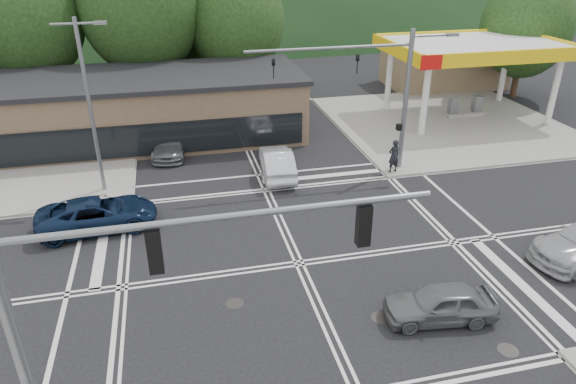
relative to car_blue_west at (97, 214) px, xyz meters
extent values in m
plane|color=black|center=(8.42, -5.00, -0.75)|extent=(120.00, 120.00, 0.00)
cube|color=gray|center=(23.42, 10.00, -0.67)|extent=(16.00, 16.00, 0.15)
cube|color=gray|center=(-6.58, 10.00, -0.67)|extent=(16.00, 16.00, 0.15)
cylinder|color=silver|center=(20.42, 8.00, 1.75)|extent=(0.44, 0.44, 5.00)
cylinder|color=silver|center=(20.42, 14.00, 1.75)|extent=(0.44, 0.44, 5.00)
cylinder|color=silver|center=(30.42, 8.00, 1.75)|extent=(0.44, 0.44, 5.00)
cylinder|color=silver|center=(30.42, 14.00, 1.75)|extent=(0.44, 0.44, 5.00)
cube|color=silver|center=(25.42, 11.00, 4.55)|extent=(12.00, 8.00, 0.60)
cube|color=yellow|center=(25.42, 7.00, 4.55)|extent=(12.20, 0.25, 0.90)
cube|color=yellow|center=(25.42, 15.00, 4.55)|extent=(12.20, 0.25, 0.90)
cube|color=yellow|center=(19.42, 11.00, 4.55)|extent=(0.25, 8.20, 0.90)
cube|color=yellow|center=(31.42, 11.00, 4.55)|extent=(0.25, 8.20, 0.90)
cube|color=red|center=(19.92, 6.85, 4.55)|extent=(1.40, 0.12, 0.90)
cube|color=gray|center=(25.42, 11.00, -0.50)|extent=(3.00, 1.00, 0.30)
cube|color=slate|center=(24.42, 11.00, 0.20)|extent=(0.60, 0.50, 1.30)
cube|color=slate|center=(26.42, 11.00, 0.20)|extent=(0.60, 0.50, 1.30)
cube|color=#846B4F|center=(28.42, 20.00, 1.15)|extent=(10.00, 6.00, 3.80)
cube|color=brown|center=(0.42, 12.00, 1.25)|extent=(24.00, 8.00, 4.00)
ellipsoid|color=black|center=(8.42, 85.00, -0.75)|extent=(252.00, 126.00, 140.00)
cylinder|color=#382619|center=(-5.58, 19.00, 1.67)|extent=(0.50, 0.50, 4.84)
ellipsoid|color=black|center=(-5.58, 19.00, 6.40)|extent=(8.00, 8.00, 9.20)
cylinder|color=#382619|center=(2.42, 19.00, 1.89)|extent=(0.50, 0.50, 5.28)
ellipsoid|color=black|center=(2.42, 19.00, 7.05)|extent=(9.00, 9.00, 10.35)
cylinder|color=#382619|center=(9.42, 19.00, 1.45)|extent=(0.50, 0.50, 4.40)
ellipsoid|color=black|center=(9.42, 19.00, 5.75)|extent=(7.60, 7.60, 8.74)
cylinder|color=#382619|center=(6.42, 23.00, 1.67)|extent=(0.50, 0.50, 4.84)
ellipsoid|color=black|center=(6.42, 23.00, 6.40)|extent=(8.40, 8.40, 9.66)
cylinder|color=#382619|center=(32.42, 15.00, 1.23)|extent=(0.50, 0.50, 3.96)
ellipsoid|color=black|center=(32.42, 15.00, 5.10)|extent=(7.20, 7.20, 8.28)
cylinder|color=slate|center=(-0.08, 4.00, 3.75)|extent=(0.20, 0.20, 9.00)
cylinder|color=slate|center=(-0.08, 4.00, 7.95)|extent=(2.20, 0.12, 0.12)
cube|color=slate|center=(1.02, 4.00, 7.95)|extent=(0.60, 0.25, 0.15)
cylinder|color=slate|center=(16.62, 3.20, 3.25)|extent=(0.28, 0.28, 8.00)
cylinder|color=slate|center=(12.12, 3.20, 6.45)|extent=(9.00, 0.16, 0.16)
imported|color=black|center=(13.62, 3.20, 5.55)|extent=(0.16, 0.20, 1.00)
imported|color=black|center=(9.12, 3.20, 5.55)|extent=(0.16, 0.20, 1.00)
cylinder|color=slate|center=(17.82, 3.20, 6.85)|extent=(2.40, 0.12, 0.12)
cube|color=slate|center=(18.92, 3.20, 6.85)|extent=(0.70, 0.30, 0.15)
cube|color=black|center=(16.37, 3.20, 1.85)|extent=(0.25, 0.30, 0.35)
cylinder|color=slate|center=(0.22, -13.20, 3.25)|extent=(0.28, 0.28, 8.00)
cylinder|color=slate|center=(4.72, -13.20, 6.45)|extent=(9.00, 0.16, 0.16)
cube|color=black|center=(3.22, -13.20, 5.85)|extent=(0.30, 0.25, 1.00)
cube|color=black|center=(7.72, -13.20, 5.85)|extent=(0.30, 0.25, 1.00)
imported|color=#0C1A35|center=(0.00, 0.00, 0.00)|extent=(5.62, 3.05, 1.50)
imported|color=#5B5D60|center=(12.42, -9.50, -0.07)|extent=(4.17, 2.13, 1.36)
imported|color=silver|center=(9.42, 4.00, 0.04)|extent=(2.05, 4.89, 1.57)
imported|color=#BCBCB7|center=(11.43, 13.08, 0.05)|extent=(2.24, 4.81, 1.59)
imported|color=#595C5E|center=(3.58, 8.65, -0.07)|extent=(2.58, 4.93, 1.36)
imported|color=black|center=(15.92, 2.55, 0.38)|extent=(0.79, 0.59, 1.95)
camera|label=1|loc=(3.84, -22.36, 11.56)|focal=32.00mm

